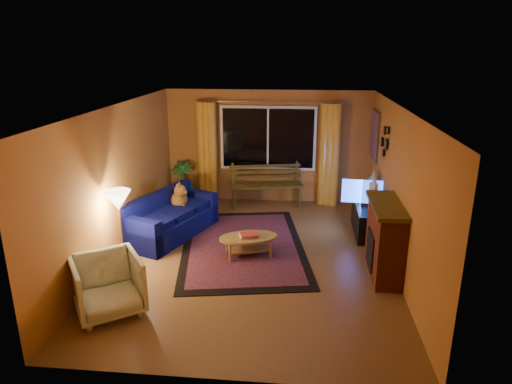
# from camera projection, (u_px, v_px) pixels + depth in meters

# --- Properties ---
(floor) EXTENTS (4.50, 6.00, 0.02)m
(floor) POSITION_uv_depth(u_px,v_px,m) (254.00, 257.00, 7.69)
(floor) COLOR brown
(floor) RESTS_ON ground
(ceiling) EXTENTS (4.50, 6.00, 0.02)m
(ceiling) POSITION_uv_depth(u_px,v_px,m) (254.00, 107.00, 6.93)
(ceiling) COLOR white
(ceiling) RESTS_ON ground
(wall_back) EXTENTS (4.50, 0.02, 2.50)m
(wall_back) POSITION_uv_depth(u_px,v_px,m) (268.00, 147.00, 10.16)
(wall_back) COLOR #B87330
(wall_back) RESTS_ON ground
(wall_left) EXTENTS (0.02, 6.00, 2.50)m
(wall_left) POSITION_uv_depth(u_px,v_px,m) (118.00, 182.00, 7.52)
(wall_left) COLOR #B87330
(wall_left) RESTS_ON ground
(wall_right) EXTENTS (0.02, 6.00, 2.50)m
(wall_right) POSITION_uv_depth(u_px,v_px,m) (398.00, 190.00, 7.10)
(wall_right) COLOR #B87330
(wall_right) RESTS_ON ground
(window) EXTENTS (2.00, 0.02, 1.30)m
(window) POSITION_uv_depth(u_px,v_px,m) (268.00, 138.00, 10.04)
(window) COLOR black
(window) RESTS_ON wall_back
(curtain_rod) EXTENTS (3.20, 0.03, 0.03)m
(curtain_rod) POSITION_uv_depth(u_px,v_px,m) (268.00, 102.00, 9.75)
(curtain_rod) COLOR #BF8C3F
(curtain_rod) RESTS_ON wall_back
(curtain_left) EXTENTS (0.36, 0.36, 2.24)m
(curtain_left) POSITION_uv_depth(u_px,v_px,m) (207.00, 152.00, 10.21)
(curtain_left) COLOR gold
(curtain_left) RESTS_ON ground
(curtain_right) EXTENTS (0.36, 0.36, 2.24)m
(curtain_right) POSITION_uv_depth(u_px,v_px,m) (329.00, 155.00, 9.95)
(curtain_right) COLOR gold
(curtain_right) RESTS_ON ground
(bench) EXTENTS (1.66, 0.81, 0.48)m
(bench) POSITION_uv_depth(u_px,v_px,m) (266.00, 196.00, 10.07)
(bench) COLOR #42340F
(bench) RESTS_ON ground
(potted_plant) EXTENTS (0.66, 0.66, 0.95)m
(potted_plant) POSITION_uv_depth(u_px,v_px,m) (182.00, 182.00, 10.27)
(potted_plant) COLOR #235B1E
(potted_plant) RESTS_ON ground
(sofa) EXTENTS (1.49, 2.12, 0.79)m
(sofa) POSITION_uv_depth(u_px,v_px,m) (171.00, 216.00, 8.43)
(sofa) COLOR #070A49
(sofa) RESTS_ON ground
(dog) EXTENTS (0.34, 0.45, 0.47)m
(dog) POSITION_uv_depth(u_px,v_px,m) (179.00, 196.00, 8.77)
(dog) COLOR #966329
(dog) RESTS_ON sofa
(armchair) EXTENTS (1.13, 1.12, 0.86)m
(armchair) POSITION_uv_depth(u_px,v_px,m) (107.00, 283.00, 5.97)
(armchair) COLOR beige
(armchair) RESTS_ON ground
(floor_lamp) EXTENTS (0.26, 0.26, 1.30)m
(floor_lamp) POSITION_uv_depth(u_px,v_px,m) (121.00, 232.00, 7.03)
(floor_lamp) COLOR #BF8C3F
(floor_lamp) RESTS_ON ground
(rug) EXTENTS (2.64, 3.64, 0.02)m
(rug) POSITION_uv_depth(u_px,v_px,m) (243.00, 246.00, 8.09)
(rug) COLOR maroon
(rug) RESTS_ON ground
(coffee_table) EXTENTS (1.23, 1.23, 0.36)m
(coffee_table) POSITION_uv_depth(u_px,v_px,m) (248.00, 246.00, 7.66)
(coffee_table) COLOR #A18040
(coffee_table) RESTS_ON ground
(tv_console) EXTENTS (0.44, 1.29, 0.54)m
(tv_console) POSITION_uv_depth(u_px,v_px,m) (366.00, 219.00, 8.60)
(tv_console) COLOR black
(tv_console) RESTS_ON ground
(television) EXTENTS (0.22, 0.98, 0.56)m
(television) POSITION_uv_depth(u_px,v_px,m) (368.00, 192.00, 8.44)
(television) COLOR black
(television) RESTS_ON tv_console
(fireplace) EXTENTS (0.40, 1.20, 1.10)m
(fireplace) POSITION_uv_depth(u_px,v_px,m) (385.00, 241.00, 6.95)
(fireplace) COLOR maroon
(fireplace) RESTS_ON ground
(mirror_cluster) EXTENTS (0.06, 0.60, 0.56)m
(mirror_cluster) POSITION_uv_depth(u_px,v_px,m) (384.00, 139.00, 8.17)
(mirror_cluster) COLOR black
(mirror_cluster) RESTS_ON wall_right
(painting) EXTENTS (0.04, 0.76, 0.96)m
(painting) POSITION_uv_depth(u_px,v_px,m) (375.00, 135.00, 9.30)
(painting) COLOR #C65014
(painting) RESTS_ON wall_right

